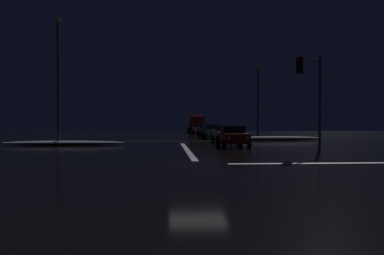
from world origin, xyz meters
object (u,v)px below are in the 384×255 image
(box_truck, at_px, (196,123))
(streetlamp_right_far, at_px, (258,95))
(traffic_signal_ne, at_px, (312,85))
(streetlamp_left_near, at_px, (58,73))
(sedan_orange, at_px, (205,129))
(sedan_green, at_px, (212,132))
(sedan_silver, at_px, (199,129))
(sedan_blue, at_px, (210,130))
(sedan_white, at_px, (225,133))
(sedan_red, at_px, (233,136))

(box_truck, relative_size, streetlamp_right_far, 0.93)
(traffic_signal_ne, xyz_separation_m, streetlamp_left_near, (-18.26, 6.14, 1.43))
(sedan_orange, bearing_deg, sedan_green, -91.88)
(sedan_orange, relative_size, sedan_silver, 1.00)
(sedan_blue, relative_size, streetlamp_right_far, 0.49)
(box_truck, bearing_deg, streetlamp_left_near, -110.24)
(box_truck, relative_size, traffic_signal_ne, 1.31)
(sedan_white, height_order, traffic_signal_ne, traffic_signal_ne)
(traffic_signal_ne, height_order, streetlamp_right_far, streetlamp_right_far)
(sedan_white, xyz_separation_m, streetlamp_right_far, (5.92, 11.82, 4.35))
(sedan_red, distance_m, sedan_white, 6.65)
(sedan_red, bearing_deg, streetlamp_right_far, 71.15)
(sedan_silver, distance_m, streetlamp_right_far, 15.41)
(sedan_blue, bearing_deg, sedan_green, -94.22)
(sedan_orange, bearing_deg, traffic_signal_ne, -81.63)
(sedan_white, height_order, sedan_green, same)
(sedan_white, relative_size, streetlamp_right_far, 0.49)
(sedan_red, xyz_separation_m, sedan_white, (0.39, 6.64, 0.00))
(sedan_orange, distance_m, sedan_silver, 6.57)
(box_truck, bearing_deg, sedan_white, -89.71)
(sedan_red, relative_size, streetlamp_left_near, 0.43)
(sedan_green, distance_m, traffic_signal_ne, 18.07)
(sedan_green, distance_m, streetlamp_right_far, 9.17)
(box_truck, relative_size, streetlamp_left_near, 0.82)
(streetlamp_left_near, bearing_deg, sedan_orange, 58.51)
(sedan_blue, bearing_deg, streetlamp_left_near, -129.45)
(sedan_green, relative_size, box_truck, 0.52)
(sedan_white, bearing_deg, sedan_blue, 89.69)
(streetlamp_right_far, bearing_deg, sedan_orange, 130.81)
(sedan_green, bearing_deg, streetlamp_left_near, -141.15)
(sedan_blue, bearing_deg, sedan_red, -91.34)
(sedan_blue, height_order, streetlamp_right_far, streetlamp_right_far)
(sedan_green, height_order, sedan_silver, same)
(traffic_signal_ne, bearing_deg, sedan_white, 112.49)
(traffic_signal_ne, bearing_deg, sedan_blue, 100.26)
(box_truck, bearing_deg, streetlamp_right_far, -74.17)
(sedan_blue, xyz_separation_m, sedan_orange, (-0.06, 5.76, 0.00))
(sedan_white, bearing_deg, sedan_orange, 89.97)
(streetlamp_left_near, bearing_deg, sedan_silver, 65.07)
(sedan_red, bearing_deg, sedan_green, 89.98)
(streetlamp_left_near, distance_m, streetlamp_right_far, 25.54)
(sedan_white, distance_m, sedan_silver, 25.23)
(streetlamp_right_far, bearing_deg, streetlamp_left_near, -141.21)
(sedan_green, height_order, sedan_blue, same)
(box_truck, xyz_separation_m, streetlamp_left_near, (-13.82, -37.46, 4.04))
(sedan_red, xyz_separation_m, streetlamp_right_far, (6.30, 18.46, 4.35))
(sedan_red, distance_m, sedan_orange, 25.31)
(sedan_red, height_order, sedan_green, same)
(sedan_red, relative_size, sedan_orange, 1.00)
(streetlamp_left_near, bearing_deg, sedan_green, 38.85)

